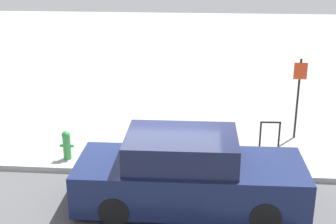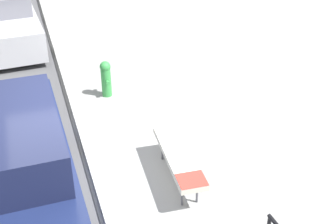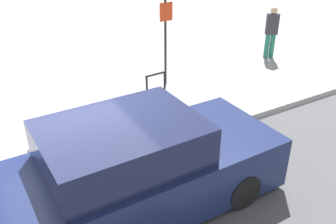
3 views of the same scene
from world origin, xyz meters
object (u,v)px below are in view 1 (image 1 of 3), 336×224
at_px(sign_post, 298,91).
at_px(fire_hydrant, 67,144).
at_px(bike_rack, 270,133).
at_px(parked_car_near, 188,175).
at_px(bench, 188,139).

xyz_separation_m(sign_post, fire_hydrant, (-6.06, -1.95, -0.98)).
distance_m(bike_rack, fire_hydrant, 5.32).
bearing_deg(sign_post, parked_car_near, -125.82).
bearing_deg(fire_hydrant, bike_rack, 10.64).
relative_size(sign_post, parked_car_near, 0.49).
height_order(bench, bike_rack, bike_rack).
bearing_deg(fire_hydrant, bench, 9.34).
height_order(bike_rack, sign_post, sign_post).
bearing_deg(bike_rack, parked_car_near, -124.15).
distance_m(sign_post, parked_car_near, 4.95).
xyz_separation_m(bench, sign_post, (2.99, 1.45, 0.95)).
height_order(bench, sign_post, sign_post).
relative_size(bench, sign_post, 0.73).
bearing_deg(fire_hydrant, sign_post, 17.86).
bearing_deg(parked_car_near, bike_rack, 54.78).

